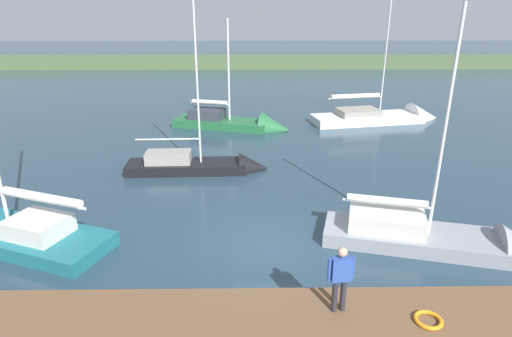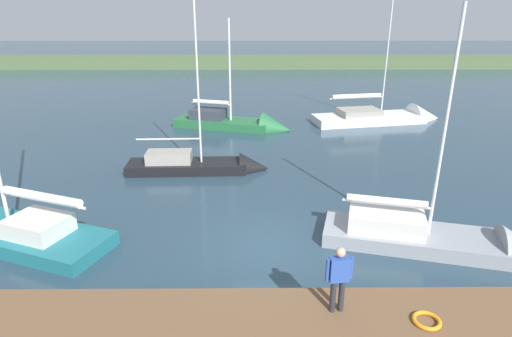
% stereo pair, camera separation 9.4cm
% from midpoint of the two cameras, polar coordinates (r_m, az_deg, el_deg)
% --- Properties ---
extents(ground_plane, '(200.00, 200.00, 0.00)m').
position_cam_midpoint_polar(ground_plane, '(14.57, 1.54, -10.48)').
color(ground_plane, '#263D4C').
extents(far_shoreline, '(180.00, 8.00, 2.40)m').
position_cam_midpoint_polar(far_shoreline, '(61.57, -0.31, 13.56)').
color(far_shoreline, '#4C603D').
rests_on(far_shoreline, ground_plane).
extents(dock_pier, '(20.79, 1.89, 0.75)m').
position_cam_midpoint_polar(dock_pier, '(10.93, 2.50, -20.20)').
color(dock_pier, brown).
rests_on(dock_pier, ground_plane).
extents(life_ring_buoy, '(0.66, 0.66, 0.10)m').
position_cam_midpoint_polar(life_ring_buoy, '(11.11, 21.83, -18.30)').
color(life_ring_buoy, orange).
rests_on(life_ring_buoy, dock_pier).
extents(sailboat_near_dock, '(8.16, 4.23, 7.96)m').
position_cam_midpoint_polar(sailboat_near_dock, '(28.72, -2.26, 5.81)').
color(sailboat_near_dock, '#236638').
rests_on(sailboat_near_dock, ground_plane).
extents(sailboat_outer_mooring, '(9.60, 4.01, 10.36)m').
position_cam_midpoint_polar(sailboat_outer_mooring, '(31.83, 16.96, 6.34)').
color(sailboat_outer_mooring, white).
rests_on(sailboat_outer_mooring, ground_plane).
extents(sailboat_far_right, '(7.60, 3.75, 8.63)m').
position_cam_midpoint_polar(sailboat_far_right, '(15.77, 24.14, -9.15)').
color(sailboat_far_right, gray).
rests_on(sailboat_far_right, ground_plane).
extents(sailboat_mid_channel, '(6.95, 1.82, 8.95)m').
position_cam_midpoint_polar(sailboat_mid_channel, '(21.14, -6.95, 0.17)').
color(sailboat_mid_channel, black).
rests_on(sailboat_mid_channel, ground_plane).
extents(person_on_dock, '(0.65, 0.29, 1.72)m').
position_cam_midpoint_polar(person_on_dock, '(10.32, 10.99, -13.80)').
color(person_on_dock, '#28282D').
rests_on(person_on_dock, dock_pier).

